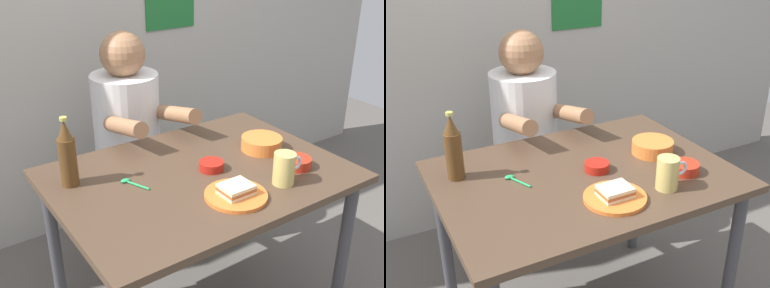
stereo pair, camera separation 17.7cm
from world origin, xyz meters
The scene contains 11 objects.
dining_table centered at (0.00, 0.00, 0.65)m, with size 1.10×0.80×0.74m.
stool centered at (0.01, 0.63, 0.35)m, with size 0.34×0.34×0.45m.
person_seated centered at (0.01, 0.62, 0.77)m, with size 0.33×0.56×0.72m.
plate_orange centered at (0.00, -0.22, 0.75)m, with size 0.22×0.22×0.01m, color orange.
sandwich centered at (0.00, -0.22, 0.77)m, with size 0.11×0.09×0.04m.
beer_mug centered at (0.21, -0.24, 0.80)m, with size 0.13×0.08×0.12m.
beer_bottle centered at (-0.44, 0.19, 0.86)m, with size 0.06×0.06×0.26m.
sauce_bowl_chili centered at (0.34, -0.18, 0.76)m, with size 0.11×0.11×0.04m.
sambal_bowl_red centered at (0.05, -0.01, 0.76)m, with size 0.10×0.10×0.03m.
soup_bowl_orange centered at (0.33, 0.02, 0.77)m, with size 0.17×0.17×0.05m.
spoon centered at (-0.26, 0.07, 0.75)m, with size 0.06×0.11×0.01m.
Camera 2 is at (-0.76, -1.38, 1.59)m, focal length 44.12 mm.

